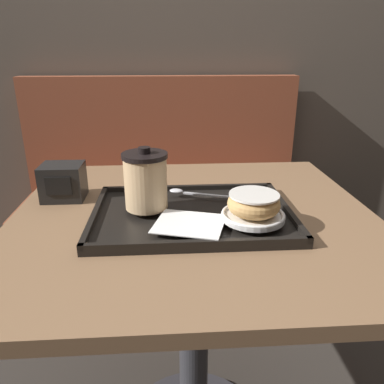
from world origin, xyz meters
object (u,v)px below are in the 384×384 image
Objects in this scene: spoon at (185,192)px; napkin_dispenser at (63,182)px; coffee_cup_front at (146,180)px; donut_chocolate_glazed at (254,203)px.

spoon is 0.31m from napkin_dispenser.
donut_chocolate_glazed is (0.23, -0.08, -0.03)m from coffee_cup_front.
coffee_cup_front is 0.13m from spoon.
coffee_cup_front reaches higher than donut_chocolate_glazed.
napkin_dispenser reaches higher than spoon.
coffee_cup_front is 0.94× the size of spoon.
coffee_cup_front is at bearing -30.25° from napkin_dispenser.
donut_chocolate_glazed is 1.07× the size of napkin_dispenser.
coffee_cup_front reaches higher than spoon.
napkin_dispenser reaches higher than donut_chocolate_glazed.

